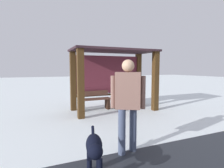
{
  "coord_description": "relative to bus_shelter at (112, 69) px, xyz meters",
  "views": [
    {
      "loc": [
        -2.79,
        -6.33,
        1.64
      ],
      "look_at": [
        -0.1,
        -0.03,
        1.04
      ],
      "focal_mm": 28.78,
      "sensor_mm": 36.0,
      "label": 1
    }
  ],
  "objects": [
    {
      "name": "dog",
      "position": [
        -2.04,
        -4.09,
        -1.13
      ],
      "size": [
        0.38,
        0.9,
        0.66
      ],
      "color": "black",
      "rests_on": "ground"
    },
    {
      "name": "bench_center_inside",
      "position": [
        0.67,
        0.16,
        -1.25
      ],
      "size": [
        1.24,
        0.37,
        0.75
      ],
      "color": "#41382D",
      "rests_on": "ground"
    },
    {
      "name": "ground_plane",
      "position": [
        0.0,
        -0.2,
        -1.6
      ],
      "size": [
        60.0,
        60.0,
        0.0
      ],
      "primitive_type": "plane",
      "color": "white"
    },
    {
      "name": "person_walking",
      "position": [
        -1.19,
        -3.54,
        -0.53
      ],
      "size": [
        0.61,
        0.46,
        1.8
      ],
      "color": "#825D51",
      "rests_on": "ground"
    },
    {
      "name": "bench_left_inside",
      "position": [
        -0.67,
        0.16,
        -1.25
      ],
      "size": [
        1.24,
        0.36,
        0.74
      ],
      "color": "#523227",
      "rests_on": "ground"
    },
    {
      "name": "bus_shelter",
      "position": [
        0.0,
        0.0,
        0.0
      ],
      "size": [
        3.25,
        1.58,
        2.35
      ],
      "color": "#3F2911",
      "rests_on": "ground"
    }
  ]
}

